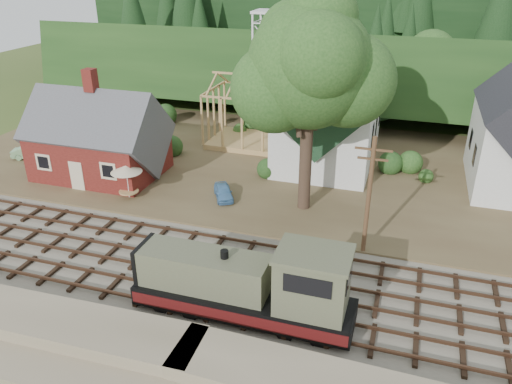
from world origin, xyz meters
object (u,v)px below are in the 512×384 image
(car_green, at_px, (32,152))
(patio_set, at_px, (126,170))
(locomotive, at_px, (251,287))
(car_blue, at_px, (223,192))

(car_green, relative_size, patio_set, 1.35)
(locomotive, relative_size, car_green, 3.16)
(car_blue, distance_m, patio_set, 7.60)
(locomotive, xyz_separation_m, car_blue, (-6.39, 12.59, -1.22))
(car_blue, distance_m, car_green, 20.10)
(car_green, distance_m, patio_set, 13.73)
(car_green, bearing_deg, patio_set, -129.73)
(car_blue, relative_size, patio_set, 1.16)
(car_green, xyz_separation_m, patio_set, (12.84, -4.54, 1.68))
(locomotive, bearing_deg, car_blue, 116.91)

